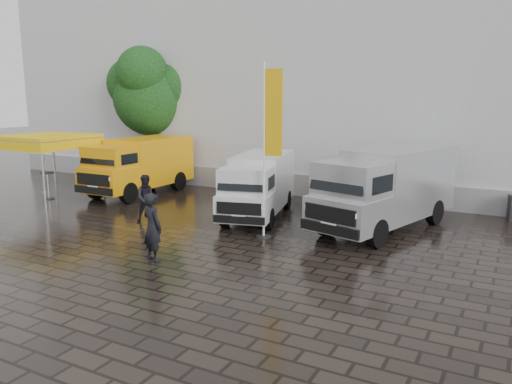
# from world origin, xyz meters

# --- Properties ---
(ground) EXTENTS (120.00, 120.00, 0.00)m
(ground) POSITION_xyz_m (0.00, 0.00, 0.00)
(ground) COLOR black
(ground) RESTS_ON ground
(exhibition_hall) EXTENTS (44.00, 16.00, 12.00)m
(exhibition_hall) POSITION_xyz_m (2.00, 16.00, 6.00)
(exhibition_hall) COLOR silver
(exhibition_hall) RESTS_ON ground
(hall_plinth) EXTENTS (44.00, 0.15, 1.00)m
(hall_plinth) POSITION_xyz_m (2.00, 7.95, 0.50)
(hall_plinth) COLOR gray
(hall_plinth) RESTS_ON ground
(van_yellow) EXTENTS (2.19, 5.62, 2.59)m
(van_yellow) POSITION_xyz_m (-8.28, 4.77, 1.29)
(van_yellow) COLOR orange
(van_yellow) RESTS_ON ground
(van_white) EXTENTS (3.05, 5.64, 2.32)m
(van_white) POSITION_xyz_m (-1.28, 3.43, 1.16)
(van_white) COLOR silver
(van_white) RESTS_ON ground
(van_silver) EXTENTS (3.77, 6.68, 2.75)m
(van_silver) POSITION_xyz_m (3.38, 3.87, 1.38)
(van_silver) COLOR #B1B3B6
(van_silver) RESTS_ON ground
(canopy_tent) EXTENTS (3.43, 3.43, 2.84)m
(canopy_tent) POSITION_xyz_m (-11.24, 2.15, 2.67)
(canopy_tent) COLOR silver
(canopy_tent) RESTS_ON ground
(flagpole) EXTENTS (0.88, 0.50, 5.56)m
(flagpole) POSITION_xyz_m (0.36, 1.07, 3.15)
(flagpole) COLOR black
(flagpole) RESTS_ON ground
(tree) EXTENTS (4.07, 4.14, 7.31)m
(tree) POSITION_xyz_m (-10.47, 8.52, 4.69)
(tree) COLOR black
(tree) RESTS_ON ground
(cocktail_table) EXTENTS (0.60, 0.60, 1.20)m
(cocktail_table) POSITION_xyz_m (-11.10, 1.96, 0.60)
(cocktail_table) COLOR black
(cocktail_table) RESTS_ON ground
(person_front) EXTENTS (0.81, 0.65, 1.93)m
(person_front) POSITION_xyz_m (-1.43, -2.52, 0.96)
(person_front) COLOR black
(person_front) RESTS_ON ground
(person_tent) EXTENTS (1.05, 1.05, 1.72)m
(person_tent) POSITION_xyz_m (-4.53, 0.89, 0.86)
(person_tent) COLOR black
(person_tent) RESTS_ON ground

